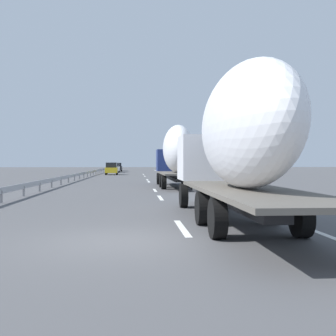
{
  "coord_description": "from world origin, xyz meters",
  "views": [
    {
      "loc": [
        -10.37,
        -0.4,
        1.95
      ],
      "look_at": [
        19.63,
        -2.77,
        1.56
      ],
      "focal_mm": 44.91,
      "sensor_mm": 36.0,
      "label": 1
    }
  ],
  "objects": [
    {
      "name": "car_white_van",
      "position": [
        72.34,
        3.47,
        0.91
      ],
      "size": [
        4.11,
        1.78,
        1.79
      ],
      "color": "white",
      "rests_on": "ground_plane"
    },
    {
      "name": "truck_trailing",
      "position": [
        2.64,
        -3.6,
        2.68
      ],
      "size": [
        13.99,
        2.55,
        4.79
      ],
      "color": "silver",
      "rests_on": "ground_plane"
    },
    {
      "name": "road_sign",
      "position": [
        37.71,
        -6.7,
        2.04
      ],
      "size": [
        0.1,
        0.9,
        2.93
      ],
      "color": "gray",
      "rests_on": "ground_plane"
    },
    {
      "name": "tree_2",
      "position": [
        82.95,
        -11.02,
        3.74
      ],
      "size": [
        2.68,
        2.68,
        6.26
      ],
      "color": "#472D19",
      "rests_on": "ground_plane"
    },
    {
      "name": "car_silver_hatch",
      "position": [
        93.49,
        3.78,
        0.91
      ],
      "size": [
        4.71,
        1.9,
        1.79
      ],
      "color": "#ADB2B7",
      "rests_on": "ground_plane"
    },
    {
      "name": "truck_lead",
      "position": [
        22.15,
        -3.6,
        2.6
      ],
      "size": [
        12.42,
        2.55,
        4.75
      ],
      "color": "navy",
      "rests_on": "ground_plane"
    },
    {
      "name": "car_black_suv",
      "position": [
        81.75,
        3.31,
        0.95
      ],
      "size": [
        4.46,
        1.79,
        1.9
      ],
      "color": "black",
      "rests_on": "ground_plane"
    },
    {
      "name": "lane_stripe_3",
      "position": [
        32.24,
        -1.8,
        0.0
      ],
      "size": [
        3.2,
        0.2,
        0.01
      ],
      "primitive_type": "cube",
      "color": "white",
      "rests_on": "ground_plane"
    },
    {
      "name": "tree_1",
      "position": [
        42.83,
        -11.52,
        3.34
      ],
      "size": [
        3.92,
        3.92,
        5.36
      ],
      "color": "#472D19",
      "rests_on": "ground_plane"
    },
    {
      "name": "lane_stripe_1",
      "position": [
        12.68,
        -1.8,
        0.0
      ],
      "size": [
        3.2,
        0.2,
        0.01
      ],
      "primitive_type": "cube",
      "color": "white",
      "rests_on": "ground_plane"
    },
    {
      "name": "guardrail_median",
      "position": [
        43.0,
        6.0,
        0.58
      ],
      "size": [
        94.0,
        0.1,
        0.76
      ],
      "color": "#9EA0A5",
      "rests_on": "ground_plane"
    },
    {
      "name": "lane_stripe_2",
      "position": [
        19.01,
        -1.8,
        0.0
      ],
      "size": [
        3.2,
        0.2,
        0.01
      ],
      "primitive_type": "cube",
      "color": "white",
      "rests_on": "ground_plane"
    },
    {
      "name": "tree_3",
      "position": [
        54.66,
        -12.62,
        3.88
      ],
      "size": [
        2.62,
        2.62,
        6.22
      ],
      "color": "#472D19",
      "rests_on": "ground_plane"
    },
    {
      "name": "edge_line_right",
      "position": [
        45.0,
        -5.5,
        0.0
      ],
      "size": [
        110.0,
        0.2,
        0.01
      ],
      "primitive_type": "cube",
      "color": "white",
      "rests_on": "ground_plane"
    },
    {
      "name": "lane_stripe_6",
      "position": [
        59.01,
        -1.8,
        0.0
      ],
      "size": [
        3.2,
        0.2,
        0.01
      ],
      "primitive_type": "cube",
      "color": "white",
      "rests_on": "ground_plane"
    },
    {
      "name": "tree_0",
      "position": [
        52.33,
        -12.1,
        3.4
      ],
      "size": [
        2.57,
        2.57,
        5.18
      ],
      "color": "#472D19",
      "rests_on": "ground_plane"
    },
    {
      "name": "lane_stripe_0",
      "position": [
        2.0,
        -1.8,
        0.0
      ],
      "size": [
        3.2,
        0.2,
        0.01
      ],
      "primitive_type": "cube",
      "color": "white",
      "rests_on": "ground_plane"
    },
    {
      "name": "lane_stripe_4",
      "position": [
        36.87,
        -1.8,
        0.0
      ],
      "size": [
        3.2,
        0.2,
        0.01
      ],
      "primitive_type": "cube",
      "color": "white",
      "rests_on": "ground_plane"
    },
    {
      "name": "car_yellow_coupe",
      "position": [
        57.27,
        3.32,
        0.97
      ],
      "size": [
        4.08,
        1.92,
        1.95
      ],
      "color": "gold",
      "rests_on": "ground_plane"
    },
    {
      "name": "lane_stripe_5",
      "position": [
        49.75,
        -1.8,
        0.0
      ],
      "size": [
        3.2,
        0.2,
        0.01
      ],
      "primitive_type": "cube",
      "color": "white",
      "rests_on": "ground_plane"
    },
    {
      "name": "ground_plane",
      "position": [
        40.0,
        0.0,
        0.0
      ],
      "size": [
        260.0,
        260.0,
        0.0
      ],
      "primitive_type": "plane",
      "color": "#4C4C4F"
    }
  ]
}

